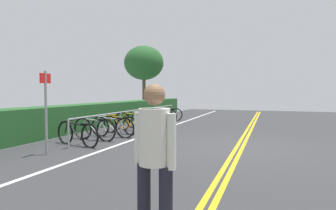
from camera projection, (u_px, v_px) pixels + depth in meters
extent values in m
cube|color=#353538|center=(240.00, 148.00, 7.97)|extent=(32.69, 11.87, 0.05)
cube|color=gold|center=(243.00, 147.00, 7.94)|extent=(29.42, 0.10, 0.00)
cube|color=gold|center=(237.00, 147.00, 7.99)|extent=(29.42, 0.10, 0.00)
cube|color=white|center=(132.00, 140.00, 9.10)|extent=(29.42, 0.12, 0.00)
cylinder|color=#9EA0A5|center=(69.00, 134.00, 7.69)|extent=(0.05, 0.05, 0.80)
cylinder|color=#9EA0A5|center=(98.00, 128.00, 9.03)|extent=(0.05, 0.05, 0.80)
cylinder|color=#9EA0A5|center=(121.00, 123.00, 10.38)|extent=(0.05, 0.05, 0.80)
cylinder|color=#9EA0A5|center=(138.00, 120.00, 11.72)|extent=(0.05, 0.05, 0.80)
cylinder|color=#9EA0A5|center=(151.00, 117.00, 13.06)|extent=(0.05, 0.05, 0.80)
cylinder|color=#9EA0A5|center=(162.00, 114.00, 14.40)|extent=(0.05, 0.05, 0.80)
cylinder|color=#9EA0A5|center=(172.00, 112.00, 15.75)|extent=(0.05, 0.05, 0.80)
cylinder|color=#9EA0A5|center=(138.00, 110.00, 11.70)|extent=(8.57, 0.04, 0.04)
torus|color=black|center=(65.00, 133.00, 8.45)|extent=(0.23, 0.70, 0.71)
torus|color=black|center=(90.00, 136.00, 7.85)|extent=(0.23, 0.70, 0.71)
cylinder|color=black|center=(74.00, 131.00, 8.22)|extent=(0.19, 0.61, 0.48)
cylinder|color=black|center=(75.00, 124.00, 8.17)|extent=(0.22, 0.72, 0.07)
cylinder|color=black|center=(82.00, 133.00, 8.02)|extent=(0.08, 0.18, 0.43)
cylinder|color=black|center=(85.00, 138.00, 7.96)|extent=(0.13, 0.39, 0.18)
cylinder|color=black|center=(87.00, 131.00, 7.91)|extent=(0.10, 0.27, 0.30)
cylinder|color=black|center=(66.00, 128.00, 8.41)|extent=(0.07, 0.15, 0.32)
cube|color=black|center=(84.00, 124.00, 7.97)|extent=(0.13, 0.21, 0.05)
cylinder|color=black|center=(67.00, 121.00, 8.37)|extent=(0.45, 0.14, 0.03)
torus|color=black|center=(83.00, 129.00, 9.27)|extent=(0.14, 0.74, 0.74)
torus|color=black|center=(106.00, 130.00, 8.85)|extent=(0.14, 0.74, 0.74)
cylinder|color=silver|center=(91.00, 127.00, 9.11)|extent=(0.10, 0.55, 0.50)
cylinder|color=silver|center=(93.00, 120.00, 9.07)|extent=(0.11, 0.65, 0.07)
cylinder|color=silver|center=(99.00, 128.00, 8.97)|extent=(0.05, 0.16, 0.45)
cylinder|color=silver|center=(102.00, 132.00, 8.93)|extent=(0.07, 0.35, 0.19)
cylinder|color=silver|center=(103.00, 126.00, 8.89)|extent=(0.06, 0.24, 0.31)
cylinder|color=silver|center=(84.00, 124.00, 9.24)|extent=(0.05, 0.13, 0.33)
cube|color=black|center=(101.00, 120.00, 8.93)|extent=(0.10, 0.21, 0.05)
cylinder|color=silver|center=(85.00, 117.00, 9.21)|extent=(0.46, 0.08, 0.03)
torus|color=black|center=(100.00, 127.00, 9.87)|extent=(0.09, 0.72, 0.72)
torus|color=black|center=(125.00, 128.00, 9.49)|extent=(0.09, 0.72, 0.72)
cylinder|color=silver|center=(109.00, 125.00, 9.73)|extent=(0.06, 0.57, 0.49)
cylinder|color=silver|center=(111.00, 118.00, 9.69)|extent=(0.07, 0.68, 0.07)
cylinder|color=silver|center=(118.00, 126.00, 9.60)|extent=(0.04, 0.17, 0.44)
cylinder|color=silver|center=(121.00, 130.00, 9.56)|extent=(0.05, 0.36, 0.18)
cylinder|color=silver|center=(122.00, 124.00, 9.53)|extent=(0.05, 0.25, 0.31)
cylinder|color=silver|center=(101.00, 122.00, 9.84)|extent=(0.04, 0.14, 0.33)
cube|color=black|center=(119.00, 118.00, 9.56)|extent=(0.09, 0.20, 0.05)
cylinder|color=silver|center=(103.00, 116.00, 9.82)|extent=(0.46, 0.05, 0.03)
torus|color=black|center=(110.00, 124.00, 10.78)|extent=(0.23, 0.68, 0.69)
torus|color=black|center=(130.00, 126.00, 10.20)|extent=(0.23, 0.68, 0.69)
cylinder|color=orange|center=(117.00, 123.00, 10.56)|extent=(0.18, 0.58, 0.47)
cylinder|color=orange|center=(119.00, 117.00, 10.51)|extent=(0.21, 0.69, 0.07)
cylinder|color=orange|center=(124.00, 124.00, 10.36)|extent=(0.08, 0.17, 0.42)
cylinder|color=orange|center=(127.00, 128.00, 10.31)|extent=(0.13, 0.37, 0.18)
cylinder|color=orange|center=(128.00, 122.00, 10.26)|extent=(0.10, 0.26, 0.29)
cylinder|color=orange|center=(111.00, 120.00, 10.75)|extent=(0.07, 0.14, 0.31)
cube|color=black|center=(126.00, 117.00, 10.31)|extent=(0.13, 0.21, 0.05)
cylinder|color=orange|center=(112.00, 115.00, 10.71)|extent=(0.45, 0.14, 0.03)
torus|color=black|center=(122.00, 121.00, 11.50)|extent=(0.15, 0.76, 0.76)
torus|color=black|center=(144.00, 122.00, 11.03)|extent=(0.15, 0.76, 0.76)
cylinder|color=yellow|center=(130.00, 119.00, 11.32)|extent=(0.11, 0.59, 0.52)
cylinder|color=yellow|center=(132.00, 114.00, 11.28)|extent=(0.13, 0.70, 0.07)
cylinder|color=yellow|center=(138.00, 120.00, 11.16)|extent=(0.06, 0.17, 0.47)
cylinder|color=yellow|center=(140.00, 124.00, 11.12)|extent=(0.08, 0.38, 0.19)
cylinder|color=yellow|center=(141.00, 118.00, 11.07)|extent=(0.07, 0.26, 0.32)
cylinder|color=yellow|center=(123.00, 117.00, 11.47)|extent=(0.05, 0.14, 0.35)
cube|color=black|center=(139.00, 114.00, 11.12)|extent=(0.11, 0.21, 0.05)
cylinder|color=yellow|center=(124.00, 112.00, 11.43)|extent=(0.46, 0.09, 0.03)
torus|color=black|center=(133.00, 120.00, 12.22)|extent=(0.12, 0.71, 0.71)
torus|color=black|center=(155.00, 121.00, 11.78)|extent=(0.12, 0.71, 0.71)
cylinder|color=silver|center=(141.00, 119.00, 12.05)|extent=(0.09, 0.61, 0.48)
cylinder|color=silver|center=(143.00, 114.00, 12.02)|extent=(0.10, 0.72, 0.07)
cylinder|color=silver|center=(149.00, 119.00, 11.90)|extent=(0.05, 0.17, 0.43)
cylinder|color=silver|center=(151.00, 123.00, 11.86)|extent=(0.07, 0.39, 0.18)
cylinder|color=silver|center=(153.00, 118.00, 11.82)|extent=(0.06, 0.26, 0.30)
cylinder|color=silver|center=(134.00, 117.00, 12.20)|extent=(0.05, 0.14, 0.32)
cube|color=black|center=(150.00, 114.00, 11.86)|extent=(0.10, 0.21, 0.05)
cylinder|color=silver|center=(135.00, 112.00, 12.16)|extent=(0.46, 0.07, 0.03)
torus|color=black|center=(139.00, 118.00, 13.01)|extent=(0.24, 0.69, 0.70)
torus|color=black|center=(159.00, 119.00, 12.93)|extent=(0.24, 0.69, 0.70)
cylinder|color=silver|center=(146.00, 117.00, 12.97)|extent=(0.18, 0.54, 0.48)
cylinder|color=silver|center=(148.00, 112.00, 12.96)|extent=(0.21, 0.64, 0.07)
cylinder|color=silver|center=(153.00, 117.00, 12.95)|extent=(0.08, 0.16, 0.43)
cylinder|color=silver|center=(156.00, 120.00, 12.95)|extent=(0.13, 0.35, 0.18)
cylinder|color=silver|center=(157.00, 116.00, 12.94)|extent=(0.10, 0.24, 0.30)
cylinder|color=silver|center=(140.00, 115.00, 12.99)|extent=(0.07, 0.13, 0.32)
cube|color=black|center=(155.00, 112.00, 12.94)|extent=(0.13, 0.21, 0.05)
cylinder|color=silver|center=(141.00, 111.00, 12.98)|extent=(0.45, 0.15, 0.03)
torus|color=black|center=(147.00, 116.00, 13.90)|extent=(0.17, 0.75, 0.75)
torus|color=black|center=(167.00, 117.00, 13.38)|extent=(0.17, 0.75, 0.75)
cylinder|color=#1947B7|center=(154.00, 115.00, 13.70)|extent=(0.13, 0.62, 0.51)
cylinder|color=#1947B7|center=(156.00, 110.00, 13.65)|extent=(0.15, 0.74, 0.07)
cylinder|color=#1947B7|center=(161.00, 115.00, 13.52)|extent=(0.06, 0.18, 0.46)
cylinder|color=#1947B7|center=(163.00, 119.00, 13.47)|extent=(0.10, 0.39, 0.19)
cylinder|color=#1947B7|center=(165.00, 114.00, 13.43)|extent=(0.08, 0.27, 0.32)
cylinder|color=#1947B7|center=(148.00, 113.00, 13.86)|extent=(0.06, 0.15, 0.34)
cube|color=black|center=(162.00, 110.00, 13.48)|extent=(0.11, 0.21, 0.05)
cylinder|color=#1947B7|center=(149.00, 109.00, 13.83)|extent=(0.46, 0.10, 0.03)
torus|color=black|center=(154.00, 115.00, 14.82)|extent=(0.25, 0.69, 0.70)
torus|color=black|center=(171.00, 116.00, 14.18)|extent=(0.25, 0.69, 0.70)
cylinder|color=red|center=(161.00, 114.00, 14.58)|extent=(0.21, 0.60, 0.48)
cylinder|color=red|center=(162.00, 110.00, 14.52)|extent=(0.24, 0.72, 0.07)
cylinder|color=red|center=(166.00, 115.00, 14.36)|extent=(0.08, 0.18, 0.43)
cylinder|color=red|center=(168.00, 117.00, 14.29)|extent=(0.15, 0.39, 0.18)
cylinder|color=red|center=(169.00, 113.00, 14.24)|extent=(0.11, 0.27, 0.30)
cylinder|color=red|center=(155.00, 112.00, 14.78)|extent=(0.07, 0.15, 0.32)
cube|color=black|center=(167.00, 110.00, 14.31)|extent=(0.13, 0.21, 0.05)
cylinder|color=red|center=(156.00, 109.00, 14.74)|extent=(0.45, 0.16, 0.03)
torus|color=black|center=(159.00, 114.00, 15.45)|extent=(0.14, 0.69, 0.69)
torus|color=black|center=(176.00, 115.00, 15.24)|extent=(0.14, 0.69, 0.69)
cylinder|color=silver|center=(165.00, 113.00, 15.37)|extent=(0.10, 0.55, 0.47)
cylinder|color=silver|center=(167.00, 109.00, 15.34)|extent=(0.11, 0.65, 0.07)
cylinder|color=silver|center=(171.00, 113.00, 15.30)|extent=(0.05, 0.16, 0.42)
cylinder|color=silver|center=(173.00, 116.00, 15.28)|extent=(0.08, 0.35, 0.18)
cylinder|color=silver|center=(174.00, 112.00, 15.25)|extent=(0.06, 0.24, 0.29)
cylinder|color=silver|center=(160.00, 112.00, 15.44)|extent=(0.05, 0.13, 0.31)
cube|color=black|center=(172.00, 109.00, 15.27)|extent=(0.10, 0.21, 0.05)
cylinder|color=silver|center=(161.00, 108.00, 15.41)|extent=(0.46, 0.08, 0.03)
cylinder|color=#1E1E2D|center=(166.00, 206.00, 2.83)|extent=(0.14, 0.14, 0.81)
cylinder|color=#1E1E2D|center=(144.00, 201.00, 2.97)|extent=(0.14, 0.14, 0.81)
cylinder|color=silver|center=(154.00, 137.00, 2.86)|extent=(0.32, 0.32, 0.57)
sphere|color=#8C6647|center=(154.00, 95.00, 2.84)|extent=(0.22, 0.22, 0.22)
cylinder|color=silver|center=(171.00, 142.00, 2.76)|extent=(0.09, 0.09, 0.55)
cylinder|color=silver|center=(139.00, 138.00, 2.97)|extent=(0.09, 0.09, 0.55)
cylinder|color=gray|center=(46.00, 113.00, 6.92)|extent=(0.06, 0.06, 2.05)
cube|color=red|center=(45.00, 78.00, 6.88)|extent=(0.36, 0.05, 0.24)
cube|color=#235626|center=(111.00, 113.00, 13.85)|extent=(17.57, 1.10, 1.03)
cylinder|color=brown|center=(144.00, 95.00, 21.38)|extent=(0.25, 0.25, 2.56)
ellipsoid|color=#235626|center=(144.00, 63.00, 21.27)|extent=(2.96, 2.96, 2.55)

